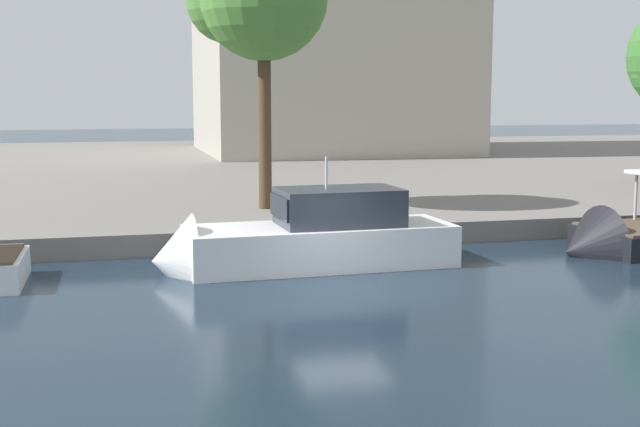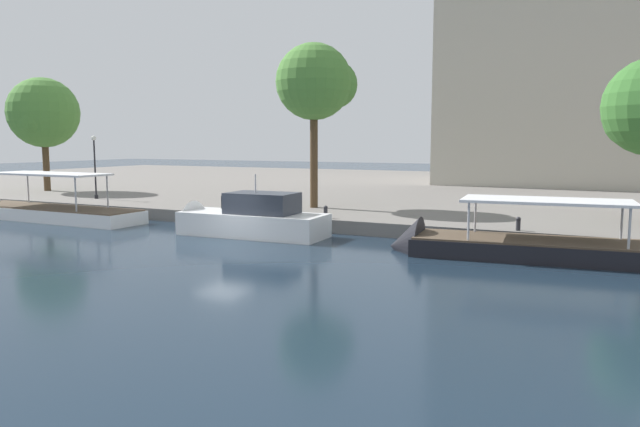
% 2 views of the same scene
% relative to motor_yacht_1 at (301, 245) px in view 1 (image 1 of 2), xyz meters
% --- Properties ---
extents(ground_plane, '(220.00, 220.00, 0.00)m').
position_rel_motor_yacht_1_xyz_m(ground_plane, '(0.54, -2.63, -0.68)').
color(ground_plane, '#192838').
extents(dock_promenade, '(120.00, 55.00, 0.76)m').
position_rel_motor_yacht_1_xyz_m(dock_promenade, '(0.54, 30.11, -0.30)').
color(dock_promenade, slate).
rests_on(dock_promenade, ground_plane).
extents(motor_yacht_1, '(9.13, 3.12, 4.24)m').
position_rel_motor_yacht_1_xyz_m(motor_yacht_1, '(0.00, 0.00, 0.00)').
color(motor_yacht_1, white).
rests_on(motor_yacht_1, ground_plane).
extents(mooring_bollard_1, '(0.24, 0.24, 0.72)m').
position_rel_motor_yacht_1_xyz_m(mooring_bollard_1, '(3.42, 3.19, 0.47)').
color(mooring_bollard_1, '#2D2D33').
rests_on(mooring_bollard_1, dock_promenade).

